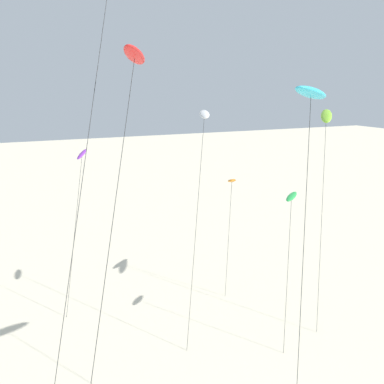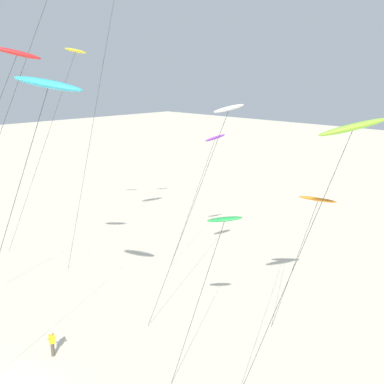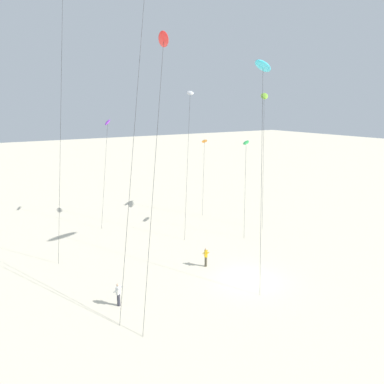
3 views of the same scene
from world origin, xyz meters
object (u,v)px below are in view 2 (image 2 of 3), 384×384
(kite_yellow, at_px, (73,58))
(kite_purple, at_px, (214,140))
(kite_red, at_px, (16,56))
(kite_white, at_px, (228,111))
(kite_lime, at_px, (352,129))
(kite_green, at_px, (224,222))
(kite_cyan, at_px, (47,86))
(kite_orange, at_px, (318,200))
(kite_blue, at_px, (113,6))
(kite_flyer_middle, at_px, (52,343))

(kite_yellow, relative_size, kite_purple, 1.60)
(kite_red, relative_size, kite_white, 1.22)
(kite_white, bearing_deg, kite_lime, -11.87)
(kite_lime, bearing_deg, kite_green, -149.54)
(kite_green, distance_m, kite_yellow, 24.61)
(kite_green, xyz_separation_m, kite_cyan, (-4.41, -6.82, 6.86))
(kite_orange, xyz_separation_m, kite_yellow, (-22.92, -3.33, 9.22))
(kite_blue, bearing_deg, kite_cyan, -45.71)
(kite_orange, relative_size, kite_lime, 0.63)
(kite_green, bearing_deg, kite_blue, 161.49)
(kite_blue, height_order, kite_lime, kite_blue)
(kite_red, distance_m, kite_cyan, 8.05)
(kite_green, distance_m, kite_white, 8.07)
(kite_yellow, bearing_deg, kite_blue, 1.73)
(kite_orange, bearing_deg, kite_flyer_middle, -123.21)
(kite_yellow, distance_m, kite_cyan, 21.78)
(kite_purple, xyz_separation_m, kite_red, (-1.00, -16.18, 6.46))
(kite_lime, bearing_deg, kite_purple, 151.88)
(kite_red, xyz_separation_m, kite_white, (8.05, 9.49, -3.23))
(kite_red, distance_m, kite_flyer_middle, 17.23)
(kite_purple, bearing_deg, kite_red, -93.52)
(kite_white, bearing_deg, kite_flyer_middle, -114.92)
(kite_green, bearing_deg, kite_red, -158.81)
(kite_orange, xyz_separation_m, kite_white, (-4.48, -3.81, 5.61))
(kite_orange, bearing_deg, kite_red, -133.28)
(kite_lime, relative_size, kite_red, 0.82)
(kite_green, distance_m, kite_red, 15.35)
(kite_cyan, xyz_separation_m, kite_flyer_middle, (-4.40, 1.22, -15.43))
(kite_red, bearing_deg, kite_blue, 113.43)
(kite_orange, height_order, kite_white, kite_white)
(kite_blue, height_order, kite_orange, kite_blue)
(kite_lime, bearing_deg, kite_orange, 128.27)
(kite_cyan, relative_size, kite_flyer_middle, 10.11)
(kite_blue, distance_m, kite_flyer_middle, 24.92)
(kite_purple, relative_size, kite_cyan, 0.71)
(kite_orange, height_order, kite_lime, kite_lime)
(kite_orange, distance_m, kite_red, 20.31)
(kite_orange, height_order, kite_purple, kite_purple)
(kite_orange, xyz_separation_m, kite_flyer_middle, (-9.32, -14.25, -8.06))
(kite_purple, distance_m, kite_red, 17.44)
(kite_orange, xyz_separation_m, kite_lime, (4.50, -5.70, 5.46))
(kite_orange, xyz_separation_m, kite_purple, (-11.54, 2.87, 2.39))
(kite_orange, distance_m, kite_purple, 12.12)
(kite_cyan, bearing_deg, kite_orange, 72.34)
(kite_purple, relative_size, kite_red, 0.65)
(kite_green, xyz_separation_m, kite_lime, (5.01, 2.95, 4.94))
(kite_green, relative_size, kite_purple, 0.82)
(kite_yellow, bearing_deg, kite_lime, -4.94)
(kite_lime, height_order, kite_purple, kite_lime)
(kite_yellow, distance_m, kite_lime, 27.77)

